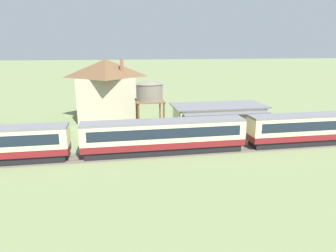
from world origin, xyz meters
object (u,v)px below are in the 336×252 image
passenger_train (167,135)px  station_house_brown_roof (107,88)px  station_building (218,117)px  water_tower (150,92)px

passenger_train → station_house_brown_roof: bearing=109.7°
station_building → water_tower: 12.14m
station_building → water_tower: size_ratio=1.80×
passenger_train → station_house_brown_roof: (-7.52, 21.06, 3.27)m
station_building → passenger_train: bearing=-136.5°
station_building → station_house_brown_roof: bearing=147.1°
passenger_train → station_building: passenger_train is taller
passenger_train → water_tower: size_ratio=12.98×
passenger_train → water_tower: water_tower is taller
station_building → station_house_brown_roof: 21.34m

